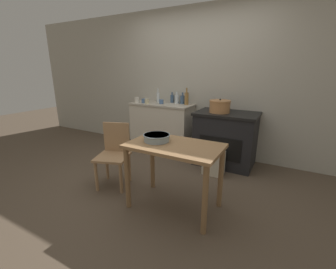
{
  "coord_description": "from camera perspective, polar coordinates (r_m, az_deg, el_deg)",
  "views": [
    {
      "loc": [
        1.54,
        -2.27,
        1.53
      ],
      "look_at": [
        0.0,
        0.52,
        0.59
      ],
      "focal_mm": 24.0,
      "sensor_mm": 36.0,
      "label": 1
    }
  ],
  "objects": [
    {
      "name": "ground_plane",
      "position": [
        3.13,
        -4.73,
        -12.77
      ],
      "size": [
        14.0,
        14.0,
        0.0
      ],
      "primitive_type": "plane",
      "color": "brown"
    },
    {
      "name": "wall_back",
      "position": [
        4.15,
        7.26,
        12.84
      ],
      "size": [
        8.0,
        0.07,
        2.55
      ],
      "color": "#B2AD9E",
      "rests_on": "ground_plane"
    },
    {
      "name": "counter_cabinet",
      "position": [
        4.28,
        -1.53,
        1.89
      ],
      "size": [
        1.18,
        0.52,
        0.9
      ],
      "color": "beige",
      "rests_on": "ground_plane"
    },
    {
      "name": "stove",
      "position": [
        3.76,
        14.37,
        -0.98
      ],
      "size": [
        0.95,
        0.67,
        0.86
      ],
      "color": "black",
      "rests_on": "ground_plane"
    },
    {
      "name": "work_table",
      "position": [
        2.43,
        1.62,
        -5.41
      ],
      "size": [
        1.0,
        0.61,
        0.75
      ],
      "color": "#997047",
      "rests_on": "ground_plane"
    },
    {
      "name": "chair",
      "position": [
        3.09,
        -13.48,
        -4.49
      ],
      "size": [
        0.51,
        0.51,
        0.83
      ],
      "rotation": [
        0.0,
        0.0,
        0.34
      ],
      "color": "#A87F56",
      "rests_on": "ground_plane"
    },
    {
      "name": "flour_sack",
      "position": [
        3.43,
        11.5,
        -7.01
      ],
      "size": [
        0.3,
        0.21,
        0.36
      ],
      "primitive_type": "cube",
      "color": "beige",
      "rests_on": "ground_plane"
    },
    {
      "name": "stock_pot",
      "position": [
        3.61,
        13.01,
        6.98
      ],
      "size": [
        0.33,
        0.33,
        0.21
      ],
      "color": "#B77A47",
      "rests_on": "stove"
    },
    {
      "name": "mixing_bowl_large",
      "position": [
        2.48,
        -2.91,
        -0.72
      ],
      "size": [
        0.3,
        0.3,
        0.08
      ],
      "color": "#93A8B2",
      "rests_on": "work_table"
    },
    {
      "name": "bottle_far_left",
      "position": [
        4.31,
        -2.52,
        9.48
      ],
      "size": [
        0.06,
        0.06,
        0.27
      ],
      "color": "silver",
      "rests_on": "counter_cabinet"
    },
    {
      "name": "bottle_left",
      "position": [
        4.03,
        4.73,
        9.15
      ],
      "size": [
        0.07,
        0.07,
        0.3
      ],
      "color": "olive",
      "rests_on": "counter_cabinet"
    },
    {
      "name": "bottle_mid_left",
      "position": [
        4.29,
        1.04,
        9.11
      ],
      "size": [
        0.06,
        0.06,
        0.2
      ],
      "color": "#3D5675",
      "rests_on": "counter_cabinet"
    },
    {
      "name": "bottle_center_left",
      "position": [
        4.15,
        3.7,
        8.88
      ],
      "size": [
        0.08,
        0.08,
        0.21
      ],
      "color": "#3D5675",
      "rests_on": "counter_cabinet"
    },
    {
      "name": "bottle_center",
      "position": [
        4.18,
        2.25,
        9.01
      ],
      "size": [
        0.08,
        0.08,
        0.22
      ],
      "color": "silver",
      "rests_on": "counter_cabinet"
    },
    {
      "name": "cup_center_right",
      "position": [
        4.28,
        -6.17,
        8.51
      ],
      "size": [
        0.08,
        0.08,
        0.08
      ],
      "primitive_type": "cylinder",
      "color": "#4C6B99",
      "rests_on": "counter_cabinet"
    },
    {
      "name": "cup_mid_right",
      "position": [
        4.15,
        -1.71,
        8.34
      ],
      "size": [
        0.08,
        0.08,
        0.08
      ],
      "primitive_type": "cylinder",
      "color": "#4C6B99",
      "rests_on": "counter_cabinet"
    },
    {
      "name": "cup_right",
      "position": [
        4.3,
        -7.94,
        8.65
      ],
      "size": [
        0.08,
        0.08,
        0.1
      ],
      "primitive_type": "cylinder",
      "color": "silver",
      "rests_on": "counter_cabinet"
    },
    {
      "name": "cup_far_right",
      "position": [
        4.17,
        -5.39,
        8.38
      ],
      "size": [
        0.08,
        0.08,
        0.09
      ],
      "primitive_type": "cylinder",
      "color": "beige",
      "rests_on": "counter_cabinet"
    }
  ]
}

